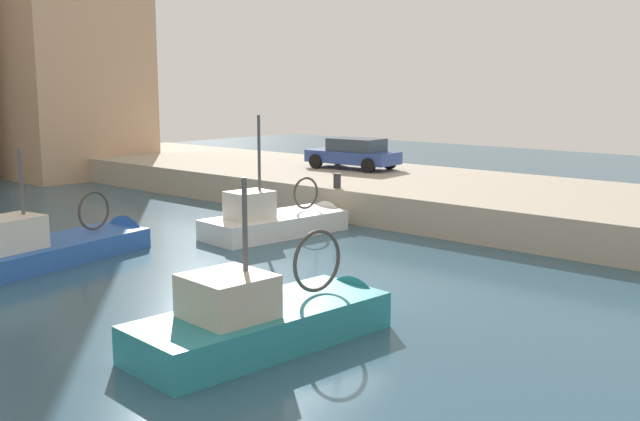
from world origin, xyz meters
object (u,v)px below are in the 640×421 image
Objects in this scene: fishing_boat_blue at (61,255)px; parked_car_blue at (354,153)px; mooring_bollard_north at (337,181)px; fishing_boat_teal at (276,334)px; fishing_boat_white at (283,230)px.

parked_car_blue is (15.32, 1.63, 1.78)m from fishing_boat_blue.
fishing_boat_blue reaches higher than mooring_bollard_north.
fishing_boat_teal reaches higher than mooring_bollard_north.
mooring_bollard_north is (10.13, -1.85, 1.34)m from fishing_boat_blue.
fishing_boat_blue is at bearing -173.92° from parked_car_blue.
fishing_boat_white is at bearing -155.70° from parked_car_blue.
parked_car_blue is (8.32, 3.76, 1.79)m from fishing_boat_white.
mooring_bollard_north is at bearing -10.34° from fishing_boat_blue.
fishing_boat_white is at bearing -16.87° from fishing_boat_blue.
parked_car_blue reaches higher than mooring_bollard_north.
fishing_boat_blue is 12.67× the size of mooring_bollard_north.
parked_car_blue is (16.03, 11.20, 1.78)m from fishing_boat_teal.
fishing_boat_teal is at bearing -136.04° from fishing_boat_white.
fishing_boat_white is at bearing -174.96° from mooring_bollard_north.
mooring_bollard_north is (10.84, 7.72, 1.34)m from fishing_boat_teal.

